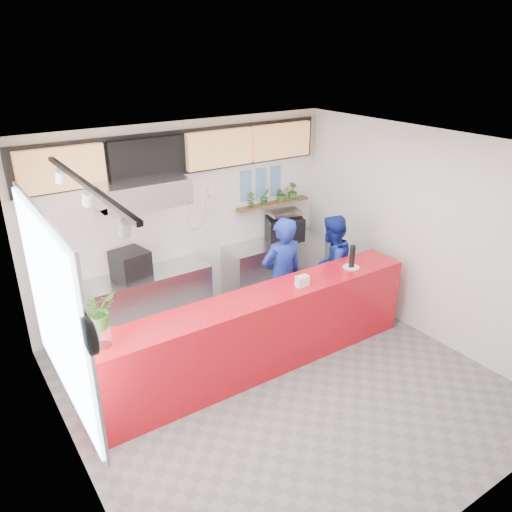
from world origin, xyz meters
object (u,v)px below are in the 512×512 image
staff_right (330,267)px  panini_oven (131,265)px  service_counter (262,332)px  pepper_mill (352,256)px  staff_center (282,277)px  espresso_machine (285,228)px

staff_right → panini_oven: bearing=-36.7°
service_counter → pepper_mill: pepper_mill is taller
staff_center → staff_right: 0.94m
service_counter → staff_right: size_ratio=2.70×
service_counter → espresso_machine: (1.70, 1.80, 0.55)m
staff_center → staff_right: (0.94, -0.00, -0.08)m
panini_oven → espresso_machine: bearing=-10.0°
staff_center → staff_right: bearing=-175.1°
service_counter → espresso_machine: size_ratio=7.41×
staff_center → panini_oven: bearing=-29.2°
service_counter → staff_right: (1.68, 0.58, 0.28)m
service_counter → staff_right: staff_right is taller
pepper_mill → staff_right: bearing=74.1°
espresso_machine → service_counter: bearing=-112.5°
panini_oven → staff_right: 3.00m
panini_oven → staff_center: size_ratio=0.25×
staff_right → espresso_machine: bearing=-103.9°
espresso_machine → staff_right: (-0.03, -1.22, -0.26)m
espresso_machine → staff_center: bearing=-107.4°
staff_right → pepper_mill: size_ratio=5.21×
service_counter → staff_right: bearing=19.1°
pepper_mill → service_counter: bearing=178.8°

